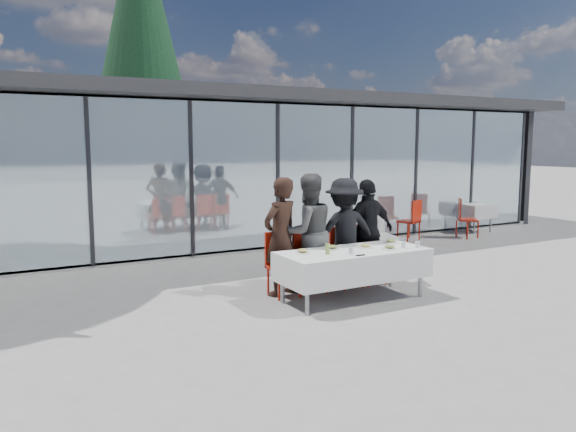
# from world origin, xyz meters

# --- Properties ---
(ground) EXTENTS (90.00, 90.00, 0.00)m
(ground) POSITION_xyz_m (0.00, 0.00, 0.00)
(ground) COLOR gray
(ground) RESTS_ON ground
(pavilion) EXTENTS (14.80, 8.80, 3.44)m
(pavilion) POSITION_xyz_m (2.00, 8.16, 2.15)
(pavilion) COLOR gray
(pavilion) RESTS_ON ground
(treeline) EXTENTS (62.50, 2.00, 4.40)m
(treeline) POSITION_xyz_m (-2.00, 28.00, 2.20)
(treeline) COLOR #133D16
(treeline) RESTS_ON ground
(dining_table) EXTENTS (2.26, 0.96, 0.75)m
(dining_table) POSITION_xyz_m (0.17, -0.03, 0.54)
(dining_table) COLOR silver
(dining_table) RESTS_ON ground
(diner_a) EXTENTS (0.84, 0.84, 1.82)m
(diner_a) POSITION_xyz_m (-0.64, 0.74, 0.91)
(diner_a) COLOR black
(diner_a) RESTS_ON ground
(diner_chair_a) EXTENTS (0.44, 0.44, 0.97)m
(diner_chair_a) POSITION_xyz_m (-0.64, 0.72, 0.54)
(diner_chair_a) COLOR #B41C0C
(diner_chair_a) RESTS_ON ground
(diner_b) EXTENTS (0.98, 0.98, 1.86)m
(diner_b) POSITION_xyz_m (-0.16, 0.74, 0.93)
(diner_b) COLOR #4F4F4F
(diner_b) RESTS_ON ground
(diner_chair_b) EXTENTS (0.44, 0.44, 0.97)m
(diner_chair_b) POSITION_xyz_m (-0.16, 0.72, 0.54)
(diner_chair_b) COLOR #B41C0C
(diner_chair_b) RESTS_ON ground
(diner_c) EXTENTS (1.35, 1.35, 1.77)m
(diner_c) POSITION_xyz_m (0.53, 0.74, 0.88)
(diner_c) COLOR black
(diner_c) RESTS_ON ground
(diner_chair_c) EXTENTS (0.44, 0.44, 0.97)m
(diner_chair_c) POSITION_xyz_m (0.53, 0.72, 0.54)
(diner_chair_c) COLOR #B41C0C
(diner_chair_c) RESTS_ON ground
(diner_d) EXTENTS (1.07, 1.07, 1.73)m
(diner_d) POSITION_xyz_m (1.01, 0.74, 0.87)
(diner_d) COLOR black
(diner_d) RESTS_ON ground
(diner_chair_d) EXTENTS (0.44, 0.44, 0.97)m
(diner_chair_d) POSITION_xyz_m (1.01, 0.72, 0.54)
(diner_chair_d) COLOR #B41C0C
(diner_chair_d) RESTS_ON ground
(plate_a) EXTENTS (0.25, 0.25, 0.07)m
(plate_a) POSITION_xyz_m (-0.61, 0.13, 0.78)
(plate_a) COLOR white
(plate_a) RESTS_ON dining_table
(plate_b) EXTENTS (0.25, 0.25, 0.07)m
(plate_b) POSITION_xyz_m (-0.07, 0.18, 0.78)
(plate_b) COLOR white
(plate_b) RESTS_ON dining_table
(plate_c) EXTENTS (0.25, 0.25, 0.07)m
(plate_c) POSITION_xyz_m (0.44, 0.04, 0.78)
(plate_c) COLOR white
(plate_c) RESTS_ON dining_table
(plate_d) EXTENTS (0.25, 0.25, 0.07)m
(plate_d) POSITION_xyz_m (1.05, 0.18, 0.78)
(plate_d) COLOR white
(plate_d) RESTS_ON dining_table
(plate_extra) EXTENTS (0.25, 0.25, 0.07)m
(plate_extra) POSITION_xyz_m (0.69, -0.22, 0.78)
(plate_extra) COLOR white
(plate_extra) RESTS_ON dining_table
(juice_bottle) EXTENTS (0.06, 0.06, 0.16)m
(juice_bottle) POSITION_xyz_m (-0.33, -0.10, 0.83)
(juice_bottle) COLOR #87AE48
(juice_bottle) RESTS_ON dining_table
(drinking_glasses) EXTENTS (1.24, 0.15, 0.10)m
(drinking_glasses) POSITION_xyz_m (0.67, -0.28, 0.80)
(drinking_glasses) COLOR silver
(drinking_glasses) RESTS_ON dining_table
(folded_eyeglasses) EXTENTS (0.14, 0.03, 0.01)m
(folded_eyeglasses) POSITION_xyz_m (0.02, -0.41, 0.76)
(folded_eyeglasses) COLOR black
(folded_eyeglasses) RESTS_ON dining_table
(spare_table_right) EXTENTS (0.86, 0.86, 0.74)m
(spare_table_right) POSITION_xyz_m (6.77, 3.79, 0.55)
(spare_table_right) COLOR silver
(spare_table_right) RESTS_ON ground
(spare_chair_a) EXTENTS (0.62, 0.62, 0.97)m
(spare_chair_a) POSITION_xyz_m (5.79, 3.20, 0.54)
(spare_chair_a) COLOR #B41C0C
(spare_chair_a) RESTS_ON ground
(spare_chair_b) EXTENTS (0.57, 0.57, 0.97)m
(spare_chair_b) POSITION_xyz_m (4.42, 3.52, 0.54)
(spare_chair_b) COLOR #B41C0C
(spare_chair_b) RESTS_ON ground
(lounger) EXTENTS (0.93, 1.44, 0.72)m
(lounger) POSITION_xyz_m (3.42, 3.56, 0.26)
(lounger) COLOR silver
(lounger) RESTS_ON ground
(conifer_tree) EXTENTS (4.00, 4.00, 10.50)m
(conifer_tree) POSITION_xyz_m (0.50, 13.00, 5.99)
(conifer_tree) COLOR #382316
(conifer_tree) RESTS_ON ground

